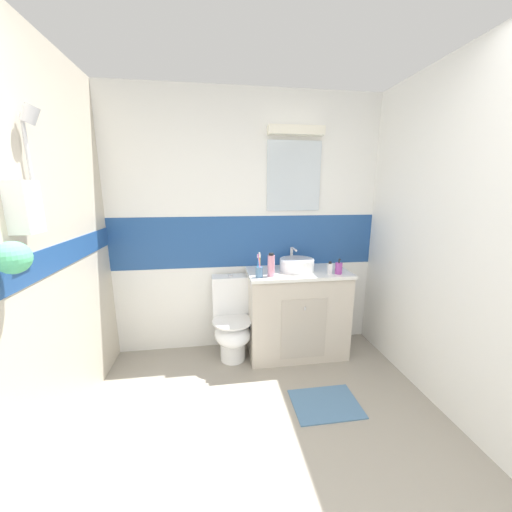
{
  "coord_description": "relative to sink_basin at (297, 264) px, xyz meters",
  "views": [
    {
      "loc": [
        -0.32,
        -0.4,
        1.59
      ],
      "look_at": [
        -0.0,
        1.78,
        1.09
      ],
      "focal_mm": 20.28,
      "sensor_mm": 36.0,
      "label": 1
    }
  ],
  "objects": [
    {
      "name": "ground_plane",
      "position": [
        -0.44,
        -0.97,
        -0.93
      ],
      "size": [
        3.2,
        3.48,
        0.04
      ],
      "primitive_type": "cube",
      "color": "gray"
    },
    {
      "name": "wall_back_tiled",
      "position": [
        -0.44,
        0.28,
        0.35
      ],
      "size": [
        3.2,
        0.2,
        2.5
      ],
      "color": "white",
      "rests_on": "ground_plane"
    },
    {
      "name": "wall_left_shower_alcove",
      "position": [
        -1.79,
        -0.97,
        0.34
      ],
      "size": [
        0.27,
        3.48,
        2.5
      ],
      "color": "beige",
      "rests_on": "ground_plane"
    },
    {
      "name": "wall_right_plain",
      "position": [
        0.91,
        -0.97,
        0.34
      ],
      "size": [
        0.1,
        3.48,
        2.5
      ],
      "primitive_type": "cube",
      "color": "white",
      "rests_on": "ground_plane"
    },
    {
      "name": "vanity_cabinet",
      "position": [
        0.01,
        -0.01,
        -0.48
      ],
      "size": [
        0.95,
        0.51,
        0.85
      ],
      "color": "beige",
      "rests_on": "ground_plane"
    },
    {
      "name": "sink_basin",
      "position": [
        0.0,
        0.0,
        0.0
      ],
      "size": [
        0.32,
        0.37,
        0.2
      ],
      "color": "white",
      "rests_on": "vanity_cabinet"
    },
    {
      "name": "toilet",
      "position": [
        -0.62,
        -0.01,
        -0.54
      ],
      "size": [
        0.37,
        0.5,
        0.8
      ],
      "color": "white",
      "rests_on": "ground_plane"
    },
    {
      "name": "toothbrush_cup",
      "position": [
        -0.39,
        -0.17,
        0.0
      ],
      "size": [
        0.06,
        0.06,
        0.23
      ],
      "color": "#4C7299",
      "rests_on": "vanity_cabinet"
    },
    {
      "name": "soap_dispenser",
      "position": [
        0.35,
        -0.17,
        -0.01
      ],
      "size": [
        0.06,
        0.06,
        0.14
      ],
      "color": "#993F99",
      "rests_on": "vanity_cabinet"
    },
    {
      "name": "mouthwash_bottle",
      "position": [
        -0.28,
        -0.15,
        0.04
      ],
      "size": [
        0.06,
        0.06,
        0.21
      ],
      "color": "pink",
      "rests_on": "vanity_cabinet"
    },
    {
      "name": "perfume_flask_small",
      "position": [
        0.27,
        -0.15,
        -0.01
      ],
      "size": [
        0.04,
        0.03,
        0.11
      ],
      "color": "white",
      "rests_on": "vanity_cabinet"
    },
    {
      "name": "bath_mat",
      "position": [
        0.03,
        -0.77,
        -0.91
      ],
      "size": [
        0.5,
        0.37,
        0.01
      ],
      "primitive_type": "cube",
      "color": "#4C7299",
      "rests_on": "ground_plane"
    }
  ]
}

